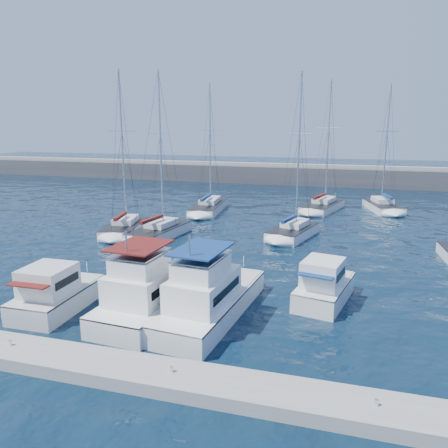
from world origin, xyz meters
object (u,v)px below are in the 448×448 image
(sailboat_back_b, at_px, (323,206))
(motor_yacht_port_outer, at_px, (55,295))
(sailboat_mid_a, at_px, (125,228))
(sailboat_back_a, at_px, (209,207))
(sailboat_mid_b, at_px, (159,231))
(motor_yacht_stbd_inner, at_px, (209,299))
(motor_yacht_stbd_outer, at_px, (324,288))
(sailboat_back_c, at_px, (383,206))
(sailboat_mid_c, at_px, (293,231))
(motor_yacht_port_inner, at_px, (150,295))

(sailboat_back_b, bearing_deg, motor_yacht_port_outer, -95.27)
(sailboat_mid_a, xyz_separation_m, sailboat_back_a, (4.60, 12.68, -0.03))
(sailboat_mid_b, bearing_deg, sailboat_back_b, 59.02)
(sailboat_mid_a, bearing_deg, sailboat_back_a, 58.47)
(motor_yacht_stbd_inner, relative_size, motor_yacht_stbd_outer, 1.72)
(sailboat_back_c, bearing_deg, sailboat_mid_c, -134.77)
(motor_yacht_stbd_outer, relative_size, sailboat_mid_b, 0.37)
(motor_yacht_stbd_outer, relative_size, sailboat_back_c, 0.38)
(motor_yacht_stbd_outer, relative_size, sailboat_mid_c, 0.38)
(motor_yacht_port_outer, distance_m, sailboat_mid_b, 17.00)
(motor_yacht_stbd_inner, distance_m, sailboat_back_b, 33.12)
(motor_yacht_stbd_inner, height_order, sailboat_mid_a, sailboat_mid_a)
(motor_yacht_stbd_outer, bearing_deg, motor_yacht_port_outer, -147.94)
(motor_yacht_stbd_inner, bearing_deg, motor_yacht_port_inner, -167.26)
(motor_yacht_port_inner, bearing_deg, sailboat_back_a, 105.51)
(motor_yacht_port_inner, height_order, sailboat_mid_c, sailboat_mid_c)
(motor_yacht_port_inner, relative_size, sailboat_mid_a, 0.57)
(sailboat_mid_a, bearing_deg, motor_yacht_stbd_outer, -42.69)
(sailboat_mid_c, height_order, sailboat_back_b, sailboat_back_b)
(sailboat_mid_b, bearing_deg, motor_yacht_port_outer, -78.14)
(sailboat_back_c, bearing_deg, motor_yacht_port_outer, -134.03)
(motor_yacht_port_outer, relative_size, sailboat_back_b, 0.36)
(motor_yacht_stbd_inner, xyz_separation_m, sailboat_mid_c, (2.29, 18.95, -0.58))
(motor_yacht_stbd_inner, distance_m, sailboat_mid_b, 18.41)
(sailboat_mid_b, bearing_deg, sailboat_mid_c, 23.95)
(motor_yacht_port_outer, height_order, sailboat_mid_a, sailboat_mid_a)
(motor_yacht_port_outer, height_order, sailboat_back_b, sailboat_back_b)
(motor_yacht_stbd_outer, height_order, sailboat_back_b, sailboat_back_b)
(sailboat_back_a, bearing_deg, sailboat_mid_a, -114.62)
(sailboat_mid_a, height_order, sailboat_back_a, sailboat_mid_a)
(sailboat_mid_a, relative_size, sailboat_mid_c, 1.02)
(sailboat_mid_c, height_order, sailboat_back_c, sailboat_mid_c)
(sailboat_back_b, bearing_deg, sailboat_mid_a, -121.14)
(motor_yacht_stbd_inner, distance_m, sailboat_mid_c, 19.10)
(motor_yacht_stbd_outer, bearing_deg, motor_yacht_port_inner, -143.12)
(sailboat_mid_b, relative_size, sailboat_back_a, 1.00)
(motor_yacht_port_outer, height_order, motor_yacht_stbd_outer, same)
(sailboat_mid_a, bearing_deg, motor_yacht_stbd_inner, -60.56)
(motor_yacht_port_outer, height_order, sailboat_mid_c, sailboat_mid_c)
(motor_yacht_port_outer, xyz_separation_m, sailboat_mid_a, (-4.97, 17.34, -0.39))
(sailboat_back_b, distance_m, sailboat_back_c, 7.39)
(motor_yacht_port_inner, height_order, sailboat_back_c, sailboat_back_c)
(sailboat_back_b, bearing_deg, sailboat_back_a, -146.67)
(motor_yacht_port_inner, height_order, sailboat_mid_b, sailboat_mid_b)
(motor_yacht_port_inner, xyz_separation_m, sailboat_mid_c, (5.68, 19.37, -0.58))
(motor_yacht_port_inner, distance_m, sailboat_back_c, 38.08)
(motor_yacht_stbd_outer, distance_m, sailboat_mid_c, 15.47)
(motor_yacht_port_inner, height_order, sailboat_back_b, sailboat_back_b)
(sailboat_mid_b, distance_m, sailboat_back_c, 28.67)
(sailboat_mid_b, relative_size, sailboat_back_c, 1.01)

